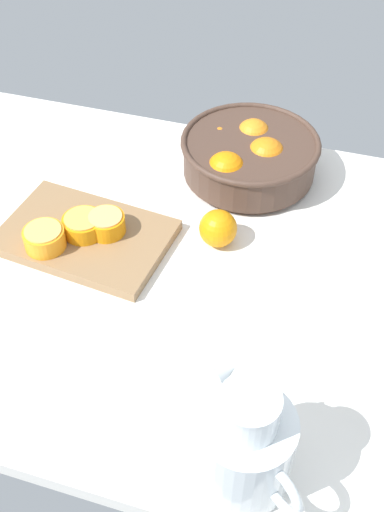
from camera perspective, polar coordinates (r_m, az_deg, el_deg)
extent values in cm
cube|color=white|center=(109.65, -0.80, -1.50)|extent=(123.41, 83.96, 3.00)
cylinder|color=#473328|center=(127.54, 5.18, 7.60)|extent=(24.12, 24.12, 1.20)
cylinder|color=#473328|center=(125.07, 5.30, 9.07)|extent=(26.22, 26.22, 6.98)
torus|color=#473328|center=(123.03, 5.41, 10.37)|extent=(27.42, 27.42, 1.20)
sphere|color=orange|center=(123.43, 6.77, 8.93)|extent=(8.18, 8.18, 8.18)
sphere|color=orange|center=(128.43, 5.63, 10.84)|extent=(7.35, 7.35, 7.35)
sphere|color=orange|center=(128.21, 2.51, 10.46)|extent=(6.42, 6.42, 6.42)
sphere|color=orange|center=(118.83, 3.12, 7.74)|extent=(7.76, 7.76, 7.76)
cylinder|color=white|center=(81.34, 4.82, -17.31)|extent=(12.32, 12.32, 13.37)
cylinder|color=white|center=(73.14, 5.27, -13.98)|extent=(7.27, 7.27, 5.36)
cone|color=white|center=(73.38, 3.10, -10.69)|extent=(4.06, 4.09, 2.80)
torus|color=white|center=(78.12, 8.21, -20.52)|extent=(6.28, 5.37, 7.08)
cylinder|color=gold|center=(84.27, 4.67, -18.32)|extent=(11.34, 11.34, 6.82)
cube|color=olive|center=(114.08, -9.78, 1.80)|extent=(31.77, 22.78, 2.03)
cylinder|color=orange|center=(111.83, -7.89, 2.92)|extent=(6.82, 6.82, 3.42)
cylinder|color=#FAAD65|center=(110.59, -7.98, 3.62)|extent=(6.00, 6.00, 0.30)
cylinder|color=orange|center=(112.29, -9.93, 2.77)|extent=(7.43, 7.43, 3.27)
cylinder|color=#FBAB4D|center=(111.10, -10.05, 3.44)|extent=(6.54, 6.54, 0.30)
cylinder|color=orange|center=(110.98, -13.39, 1.57)|extent=(7.27, 7.27, 3.59)
cylinder|color=#F9BD5A|center=(109.67, -13.56, 2.29)|extent=(6.40, 6.40, 0.30)
sphere|color=orange|center=(110.53, 2.41, 2.55)|extent=(6.85, 6.85, 6.85)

